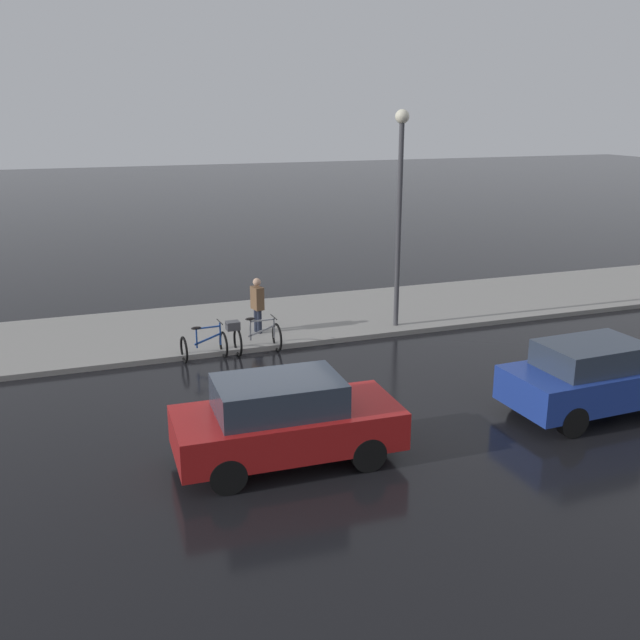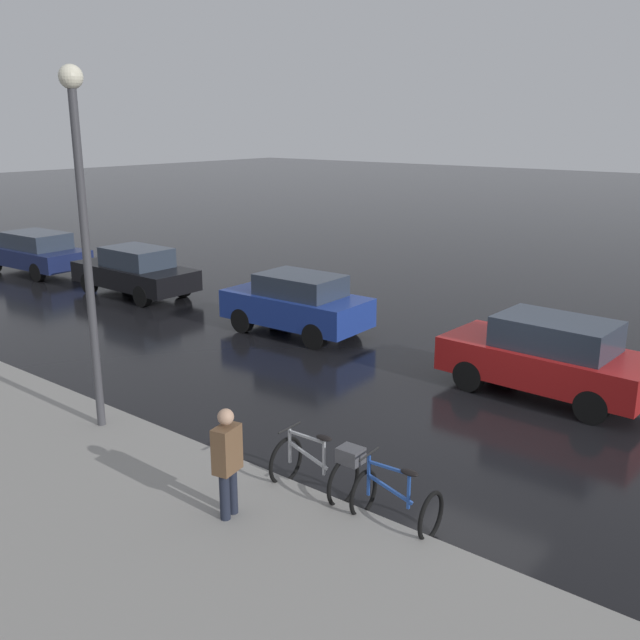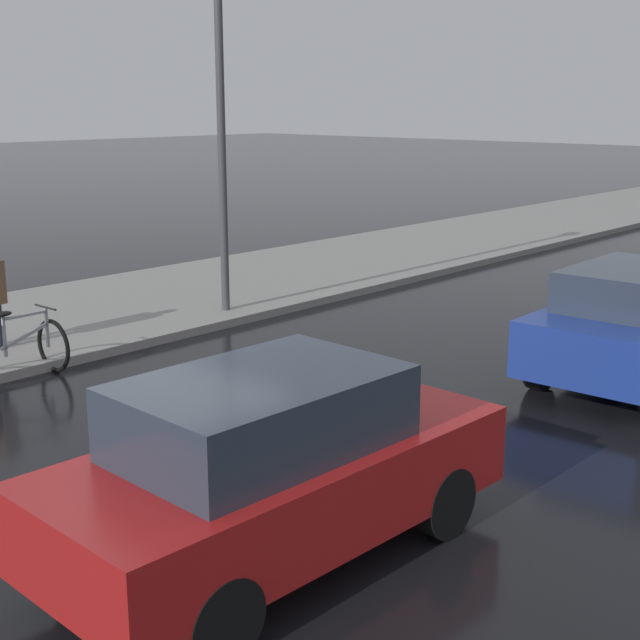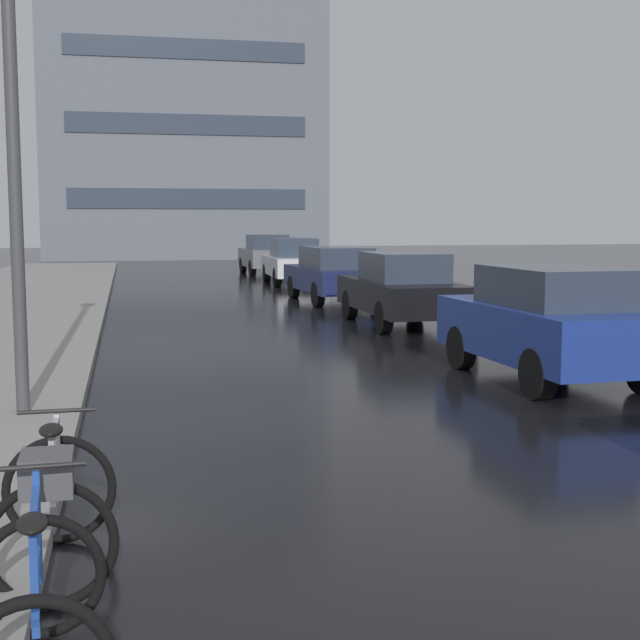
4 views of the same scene
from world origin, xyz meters
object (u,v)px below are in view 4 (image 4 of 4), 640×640
Objects in this scene: car_navy at (335,273)px; streetlamp at (10,54)px; car_white at (293,262)px; bicycle_second at (54,502)px; car_grey at (267,255)px; car_blue at (549,322)px; bicycle_nearest at (37,611)px; car_black at (401,289)px.

streetlamp is (-6.62, -13.61, 3.15)m from car_navy.
streetlamp is at bearing -108.28° from car_white.
bicycle_second is 19.03m from car_navy.
car_white is at bearing -89.94° from car_grey.
car_navy is (-0.15, 12.33, -0.04)m from car_blue.
car_grey is at bearing 79.35° from bicycle_nearest.
bicycle_second is 5.66m from streetlamp.
car_navy is 12.75m from car_grey.
car_white reaches higher than bicycle_nearest.
bicycle_second is 8.38m from car_blue.
car_black reaches higher than bicycle_second.
car_black is (6.07, 13.72, 0.39)m from bicycle_nearest.
car_blue is at bearing 49.09° from bicycle_nearest.
car_navy reaches higher than bicycle_nearest.
car_blue is 0.88× the size of car_navy.
car_navy is (-0.14, 5.63, -0.00)m from car_black.
car_blue is at bearing -89.91° from car_black.
car_black is 18.38m from car_grey.
bicycle_second is 0.32× the size of car_navy.
streetlamp is at bearing -104.32° from car_grey.
car_black is 0.71× the size of streetlamp.
car_navy is 6.78m from car_white.
car_white is (0.11, 6.78, 0.02)m from car_navy.
car_blue reaches higher than bicycle_nearest.
car_blue is at bearing 43.26° from bicycle_second.
bicycle_second is at bearing -136.74° from car_blue.
car_white is 5.98m from car_grey.
car_black reaches higher than car_navy.
car_blue is at bearing -89.89° from car_white.
car_grey reaches higher than car_navy.
streetlamp is (-6.73, -26.37, 3.12)m from car_grey.
bicycle_second is at bearing -103.71° from car_white.
car_blue is 1.01× the size of car_grey.
car_grey is (0.11, 12.75, 0.03)m from car_navy.
car_grey is at bearing 90.06° from car_white.
streetlamp is (-6.77, -1.28, 3.11)m from car_blue.
car_blue is (6.08, 7.02, 0.43)m from bicycle_nearest.
car_blue reaches higher than car_black.
car_blue reaches higher than bicycle_second.
bicycle_nearest is 0.30× the size of car_grey.
streetlamp reaches higher than car_grey.
bicycle_nearest is at bearing -100.65° from car_grey.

